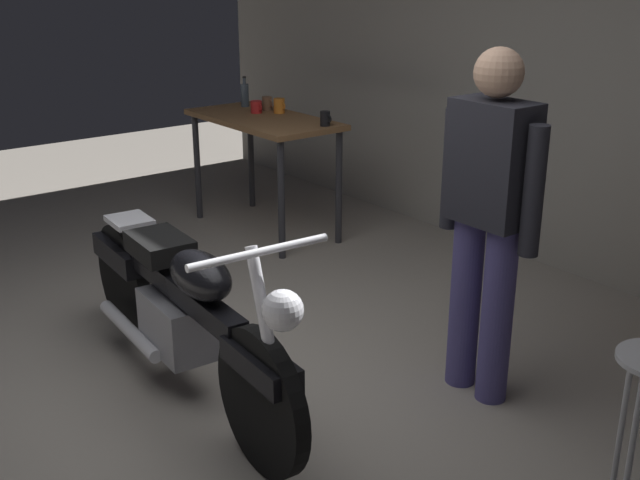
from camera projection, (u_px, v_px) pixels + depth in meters
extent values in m
plane|color=gray|center=(213.00, 397.00, 3.81)|extent=(12.00, 12.00, 0.00)
cube|color=gray|center=(586.00, 38.00, 4.90)|extent=(8.00, 0.12, 3.10)
cube|color=brown|center=(263.00, 119.00, 5.88)|extent=(1.30, 0.64, 0.04)
cylinder|color=#2D2D33|center=(197.00, 167.00, 6.31)|extent=(0.05, 0.05, 0.86)
cylinder|color=#2D2D33|center=(281.00, 200.00, 5.44)|extent=(0.05, 0.05, 0.86)
cylinder|color=#2D2D33|center=(251.00, 158.00, 6.62)|extent=(0.05, 0.05, 0.86)
cylinder|color=#2D2D33|center=(339.00, 188.00, 5.74)|extent=(0.05, 0.05, 0.86)
cylinder|color=black|center=(262.00, 402.00, 3.17)|extent=(0.64, 0.11, 0.64)
cylinder|color=black|center=(124.00, 280.00, 4.38)|extent=(0.64, 0.11, 0.64)
cube|color=black|center=(260.00, 364.00, 3.11)|extent=(0.45, 0.17, 0.10)
cube|color=black|center=(125.00, 253.00, 4.28)|extent=(0.53, 0.22, 0.12)
cube|color=gray|center=(177.00, 323.00, 3.81)|extent=(0.46, 0.27, 0.28)
cube|color=black|center=(183.00, 291.00, 3.66)|extent=(1.10, 0.18, 0.10)
ellipsoid|color=black|center=(200.00, 275.00, 3.45)|extent=(0.45, 0.25, 0.20)
cube|color=black|center=(160.00, 246.00, 3.80)|extent=(0.38, 0.26, 0.10)
cube|color=silver|center=(130.00, 221.00, 4.11)|extent=(0.25, 0.22, 0.03)
cylinder|color=silver|center=(267.00, 335.00, 3.01)|extent=(0.27, 0.07, 0.68)
cylinder|color=silver|center=(260.00, 252.00, 2.93)|extent=(0.07, 0.60, 0.03)
sphere|color=silver|center=(283.00, 310.00, 2.87)|extent=(0.16, 0.16, 0.16)
cylinder|color=silver|center=(129.00, 330.00, 4.01)|extent=(0.70, 0.12, 0.07)
cylinder|color=#4E4887|center=(497.00, 316.00, 3.66)|extent=(0.15, 0.15, 0.88)
cylinder|color=#4E4887|center=(465.00, 302.00, 3.81)|extent=(0.15, 0.15, 0.88)
cube|color=#26262D|center=(492.00, 163.00, 3.49)|extent=(0.38, 0.22, 0.56)
cylinder|color=#26262D|center=(534.00, 192.00, 3.33)|extent=(0.09, 0.09, 0.58)
cylinder|color=#26262D|center=(452.00, 169.00, 3.69)|extent=(0.09, 0.09, 0.58)
sphere|color=tan|center=(499.00, 72.00, 3.35)|extent=(0.22, 0.22, 0.22)
cylinder|color=#B2B2B7|center=(622.00, 422.00, 3.05)|extent=(0.02, 0.02, 0.62)
cylinder|color=#B2B2B7|center=(632.00, 445.00, 2.91)|extent=(0.02, 0.02, 0.62)
cylinder|color=red|center=(256.00, 107.00, 6.00)|extent=(0.09, 0.09, 0.09)
torus|color=red|center=(260.00, 107.00, 5.96)|extent=(0.05, 0.01, 0.05)
cylinder|color=brown|center=(267.00, 103.00, 6.11)|extent=(0.08, 0.08, 0.11)
torus|color=brown|center=(270.00, 103.00, 6.08)|extent=(0.06, 0.01, 0.06)
cylinder|color=black|center=(325.00, 119.00, 5.53)|extent=(0.07, 0.07, 0.11)
torus|color=black|center=(329.00, 119.00, 5.49)|extent=(0.06, 0.01, 0.06)
cylinder|color=orange|center=(279.00, 106.00, 5.99)|extent=(0.09, 0.09, 0.11)
torus|color=orange|center=(283.00, 106.00, 5.95)|extent=(0.06, 0.01, 0.06)
cylinder|color=#3F4C59|center=(245.00, 95.00, 6.24)|extent=(0.06, 0.06, 0.18)
cylinder|color=#3F4C59|center=(244.00, 81.00, 6.20)|extent=(0.03, 0.03, 0.05)
cylinder|color=black|center=(244.00, 77.00, 6.19)|extent=(0.03, 0.03, 0.01)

